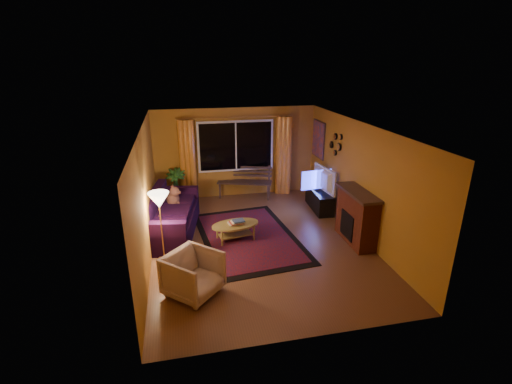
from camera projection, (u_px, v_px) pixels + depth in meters
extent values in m
cube|color=brown|center=(259.00, 242.00, 8.07)|extent=(4.50, 6.00, 0.02)
cube|color=white|center=(259.00, 127.00, 7.20)|extent=(4.50, 6.00, 0.02)
cube|color=#B77C29|center=(236.00, 153.00, 10.39)|extent=(4.50, 0.02, 2.50)
cube|color=#B77C29|center=(146.00, 196.00, 7.18)|extent=(0.02, 6.00, 2.50)
cube|color=#B77C29|center=(360.00, 181.00, 8.08)|extent=(0.02, 6.00, 2.50)
cube|color=black|center=(236.00, 146.00, 10.26)|extent=(2.00, 0.02, 1.30)
cylinder|color=#BF8C3F|center=(236.00, 117.00, 9.95)|extent=(3.20, 0.03, 0.03)
cylinder|color=orange|center=(187.00, 161.00, 10.05)|extent=(0.36, 0.36, 2.24)
cylinder|color=orange|center=(283.00, 156.00, 10.58)|extent=(0.36, 0.36, 2.24)
cube|color=#362623|center=(245.00, 190.00, 10.54)|extent=(1.57, 0.89, 0.45)
imported|color=#235B1E|center=(176.00, 187.00, 9.98)|extent=(0.61, 0.61, 0.98)
cube|color=black|center=(171.00, 214.00, 8.33)|extent=(1.36, 2.42, 0.93)
imported|color=beige|center=(193.00, 272.00, 6.17)|extent=(1.10, 1.10, 0.83)
cylinder|color=#BF8C3F|center=(161.00, 227.00, 7.14)|extent=(0.30, 0.30, 1.40)
cube|color=maroon|center=(248.00, 237.00, 8.27)|extent=(2.32, 3.36, 0.02)
cylinder|color=olive|center=(235.00, 232.00, 8.10)|extent=(1.20, 1.20, 0.38)
cube|color=black|center=(320.00, 200.00, 9.71)|extent=(0.47, 1.24, 0.51)
imported|color=black|center=(321.00, 179.00, 9.52)|extent=(0.26, 1.10, 0.63)
cube|color=maroon|center=(357.00, 218.00, 7.91)|extent=(0.40, 1.20, 1.10)
cube|color=#ED540B|center=(318.00, 139.00, 10.18)|extent=(0.04, 0.76, 0.96)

